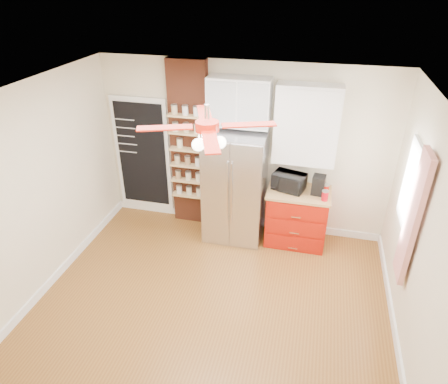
% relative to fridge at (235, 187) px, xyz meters
% --- Properties ---
extents(floor, '(4.50, 4.50, 0.00)m').
position_rel_fridge_xyz_m(floor, '(0.05, -1.63, -0.88)').
color(floor, brown).
rests_on(floor, ground).
extents(ceiling, '(4.50, 4.50, 0.00)m').
position_rel_fridge_xyz_m(ceiling, '(0.05, -1.63, 1.83)').
color(ceiling, white).
rests_on(ceiling, wall_back).
extents(wall_back, '(4.50, 0.02, 2.70)m').
position_rel_fridge_xyz_m(wall_back, '(0.05, 0.37, 0.48)').
color(wall_back, beige).
rests_on(wall_back, floor).
extents(wall_front, '(4.50, 0.02, 2.70)m').
position_rel_fridge_xyz_m(wall_front, '(0.05, -3.63, 0.48)').
color(wall_front, beige).
rests_on(wall_front, floor).
extents(wall_left, '(0.02, 4.00, 2.70)m').
position_rel_fridge_xyz_m(wall_left, '(-2.20, -1.63, 0.48)').
color(wall_left, beige).
rests_on(wall_left, floor).
extents(wall_right, '(0.02, 4.00, 2.70)m').
position_rel_fridge_xyz_m(wall_right, '(2.30, -1.63, 0.48)').
color(wall_right, beige).
rests_on(wall_right, floor).
extents(chalkboard, '(0.95, 0.05, 1.95)m').
position_rel_fridge_xyz_m(chalkboard, '(-1.65, 0.33, 0.23)').
color(chalkboard, white).
rests_on(chalkboard, wall_back).
extents(brick_pillar, '(0.60, 0.16, 2.70)m').
position_rel_fridge_xyz_m(brick_pillar, '(-0.80, 0.29, 0.48)').
color(brick_pillar, brown).
rests_on(brick_pillar, floor).
extents(fridge, '(0.90, 0.70, 1.75)m').
position_rel_fridge_xyz_m(fridge, '(0.00, 0.00, 0.00)').
color(fridge, silver).
rests_on(fridge, floor).
extents(upper_glass_cabinet, '(0.90, 0.35, 0.70)m').
position_rel_fridge_xyz_m(upper_glass_cabinet, '(0.00, 0.20, 1.27)').
color(upper_glass_cabinet, white).
rests_on(upper_glass_cabinet, wall_back).
extents(red_cabinet, '(0.94, 0.64, 0.90)m').
position_rel_fridge_xyz_m(red_cabinet, '(0.97, 0.05, -0.42)').
color(red_cabinet, '#A41407').
rests_on(red_cabinet, floor).
extents(upper_shelf_unit, '(0.90, 0.30, 1.15)m').
position_rel_fridge_xyz_m(upper_shelf_unit, '(0.97, 0.22, 1.00)').
color(upper_shelf_unit, white).
rests_on(upper_shelf_unit, wall_back).
extents(window, '(0.04, 0.75, 1.05)m').
position_rel_fridge_xyz_m(window, '(2.28, -0.73, 0.68)').
color(window, white).
rests_on(window, wall_right).
extents(curtain, '(0.06, 0.40, 1.55)m').
position_rel_fridge_xyz_m(curtain, '(2.23, -1.28, 0.57)').
color(curtain, red).
rests_on(curtain, wall_right).
extents(ceiling_fan, '(1.40, 1.40, 0.44)m').
position_rel_fridge_xyz_m(ceiling_fan, '(0.05, -1.63, 1.55)').
color(ceiling_fan, silver).
rests_on(ceiling_fan, ceiling).
extents(toaster_oven, '(0.53, 0.43, 0.26)m').
position_rel_fridge_xyz_m(toaster_oven, '(0.80, 0.08, 0.15)').
color(toaster_oven, black).
rests_on(toaster_oven, red_cabinet).
extents(coffee_maker, '(0.20, 0.21, 0.29)m').
position_rel_fridge_xyz_m(coffee_maker, '(1.24, 0.05, 0.17)').
color(coffee_maker, black).
rests_on(coffee_maker, red_cabinet).
extents(canister_left, '(0.09, 0.09, 0.14)m').
position_rel_fridge_xyz_m(canister_left, '(1.34, -0.13, 0.10)').
color(canister_left, red).
rests_on(canister_left, red_cabinet).
extents(canister_right, '(0.11, 0.11, 0.14)m').
position_rel_fridge_xyz_m(canister_right, '(1.34, 0.07, 0.10)').
color(canister_right, '#B7170A').
rests_on(canister_right, red_cabinet).
extents(pantry_jar_oats, '(0.12, 0.12, 0.14)m').
position_rel_fridge_xyz_m(pantry_jar_oats, '(-0.93, 0.18, 0.57)').
color(pantry_jar_oats, beige).
rests_on(pantry_jar_oats, brick_pillar).
extents(pantry_jar_beans, '(0.08, 0.08, 0.12)m').
position_rel_fridge_xyz_m(pantry_jar_beans, '(-0.65, 0.14, 0.56)').
color(pantry_jar_beans, olive).
rests_on(pantry_jar_beans, brick_pillar).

